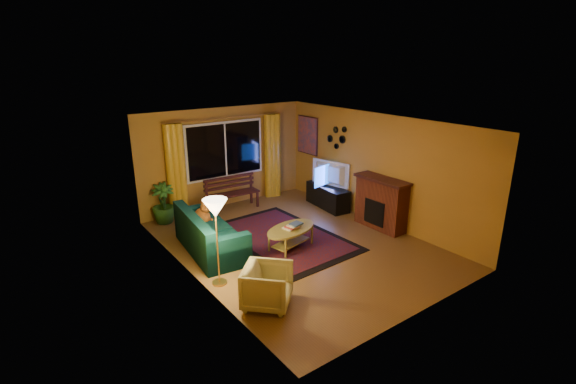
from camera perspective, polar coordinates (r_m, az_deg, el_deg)
floor at (r=8.65m, az=1.18°, el=-7.19°), size 4.50×6.00×0.02m
ceiling at (r=7.90m, az=1.30°, el=9.54°), size 4.50×6.00×0.02m
wall_back at (r=10.65m, az=-8.66°, el=4.72°), size 4.50×0.02×2.50m
wall_left at (r=7.12m, az=-13.39°, el=-2.45°), size 0.02×6.00×2.50m
wall_right at (r=9.68m, az=11.95°, el=3.15°), size 0.02×6.00×2.50m
window at (r=10.55m, az=-8.55°, el=5.71°), size 2.00×0.02×1.30m
curtain_rod at (r=10.37m, az=-8.64°, el=9.98°), size 3.20×0.03×0.03m
curtain_left at (r=10.04m, az=-15.10°, el=2.68°), size 0.36×0.36×2.24m
curtain_right at (r=11.24m, az=-2.21°, el=4.94°), size 0.36×0.36×2.24m
bench at (r=10.53m, az=-7.55°, el=-1.33°), size 1.38×0.45×0.41m
potted_plant at (r=9.98m, az=-16.69°, el=-1.50°), size 0.60×0.60×0.93m
sofa at (r=8.34m, az=-10.56°, el=-5.37°), size 1.07×2.09×0.81m
dog at (r=8.65m, az=-11.68°, el=-2.74°), size 0.45×0.55×0.52m
armchair at (r=6.55m, az=-2.83°, el=-12.48°), size 0.96×0.96×0.72m
floor_lamp at (r=7.02m, az=-9.65°, el=-6.85°), size 0.26×0.26×1.52m
rug at (r=8.93m, az=-0.73°, el=-6.18°), size 2.10×3.21×0.02m
coffee_table at (r=8.39m, az=0.40°, el=-6.31°), size 1.44×1.44×0.43m
tv_console at (r=10.65m, az=5.43°, el=-0.62°), size 0.58×1.37×0.55m
television at (r=10.47m, az=5.52°, el=2.45°), size 0.40×1.10×0.63m
fireplace at (r=9.48m, az=12.60°, el=-1.65°), size 0.40×1.20×1.10m
mirror_cluster at (r=10.41m, az=6.65°, el=7.58°), size 0.06×0.60×0.56m
painting at (r=11.30m, az=2.68°, el=7.75°), size 0.04×0.76×0.96m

